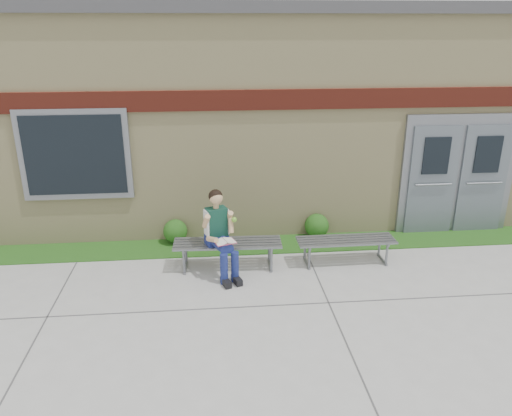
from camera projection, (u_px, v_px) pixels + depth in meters
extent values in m
plane|color=#9E9E99|center=(265.00, 326.00, 6.75)|extent=(80.00, 80.00, 0.00)
cube|color=#174312|center=(249.00, 245.00, 9.17)|extent=(16.00, 0.80, 0.02)
cube|color=beige|center=(237.00, 107.00, 11.65)|extent=(16.00, 6.00, 4.00)
cube|color=#3F3F42|center=(236.00, 11.00, 10.92)|extent=(16.20, 6.20, 0.20)
cube|color=maroon|center=(247.00, 100.00, 8.62)|extent=(16.00, 0.06, 0.35)
cube|color=slate|center=(75.00, 155.00, 8.66)|extent=(1.90, 0.08, 1.60)
cube|color=black|center=(74.00, 155.00, 8.62)|extent=(1.70, 0.04, 1.40)
cube|color=slate|center=(457.00, 174.00, 9.46)|extent=(2.20, 0.08, 2.30)
cube|color=slate|center=(432.00, 181.00, 9.41)|extent=(0.92, 0.06, 2.10)
cube|color=slate|center=(483.00, 180.00, 9.50)|extent=(0.92, 0.06, 2.10)
cube|color=slate|center=(228.00, 243.00, 8.22)|extent=(1.79, 0.56, 0.03)
cube|color=slate|center=(185.00, 258.00, 8.24)|extent=(0.06, 0.49, 0.40)
cube|color=slate|center=(270.00, 255.00, 8.37)|extent=(0.06, 0.49, 0.40)
cube|color=slate|center=(346.00, 240.00, 8.41)|extent=(1.66, 0.48, 0.03)
cube|color=slate|center=(307.00, 254.00, 8.43)|extent=(0.05, 0.46, 0.38)
cube|color=slate|center=(383.00, 251.00, 8.54)|extent=(0.05, 0.46, 0.38)
cube|color=navy|center=(217.00, 239.00, 8.12)|extent=(0.41, 0.34, 0.16)
cube|color=#0D3227|center=(216.00, 222.00, 8.00)|extent=(0.37, 0.30, 0.47)
sphere|color=tan|center=(216.00, 198.00, 7.85)|extent=(0.27, 0.27, 0.21)
sphere|color=black|center=(216.00, 196.00, 7.86)|extent=(0.28, 0.28, 0.22)
cylinder|color=navy|center=(217.00, 245.00, 7.86)|extent=(0.28, 0.45, 0.15)
cylinder|color=navy|center=(228.00, 243.00, 7.93)|extent=(0.28, 0.45, 0.15)
cylinder|color=navy|center=(224.00, 269.00, 7.76)|extent=(0.12, 0.12, 0.51)
cylinder|color=navy|center=(235.00, 267.00, 7.83)|extent=(0.12, 0.12, 0.51)
cube|color=black|center=(226.00, 283.00, 7.77)|extent=(0.18, 0.28, 0.10)
cube|color=black|center=(237.00, 280.00, 7.84)|extent=(0.18, 0.28, 0.10)
cylinder|color=tan|center=(206.00, 221.00, 7.85)|extent=(0.16, 0.24, 0.27)
cylinder|color=tan|center=(229.00, 218.00, 8.00)|extent=(0.16, 0.24, 0.27)
cube|color=white|center=(225.00, 241.00, 7.75)|extent=(0.37, 0.31, 0.02)
cube|color=#B94567|center=(225.00, 242.00, 7.76)|extent=(0.37, 0.32, 0.01)
sphere|color=#6DB22F|center=(234.00, 220.00, 7.89)|extent=(0.09, 0.09, 0.09)
sphere|color=#174312|center=(175.00, 231.00, 9.21)|extent=(0.44, 0.44, 0.44)
sphere|color=#174312|center=(317.00, 226.00, 9.44)|extent=(0.46, 0.46, 0.46)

